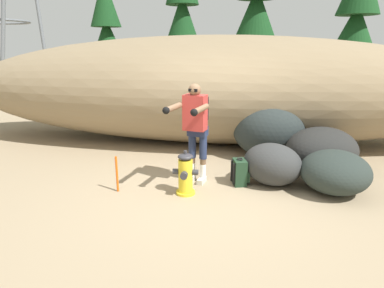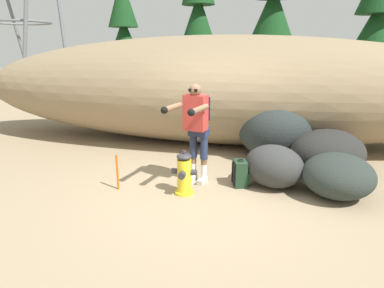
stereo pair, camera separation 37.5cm
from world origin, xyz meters
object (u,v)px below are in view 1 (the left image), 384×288
fire_hydrant (185,174)px  utility_worker (196,122)px  boulder_large (322,150)px  boulder_outlier (272,164)px  boulder_small (335,172)px  spare_backpack (240,172)px  boulder_mid (268,128)px  survey_stake (117,174)px

fire_hydrant → utility_worker: (0.10, 0.45, 0.76)m
utility_worker → boulder_large: bearing=124.7°
boulder_large → boulder_outlier: (-0.97, -0.74, -0.07)m
boulder_small → spare_backpack: bearing=176.2°
spare_backpack → boulder_mid: boulder_mid is taller
utility_worker → boulder_small: 2.40m
fire_hydrant → boulder_small: (2.38, 0.41, 0.01)m
fire_hydrant → boulder_outlier: size_ratio=0.72×
boulder_large → spare_backpack: bearing=-151.0°
survey_stake → boulder_outlier: bearing=14.8°
survey_stake → boulder_small: bearing=7.6°
boulder_mid → boulder_small: 1.96m
utility_worker → boulder_outlier: 1.50m
utility_worker → boulder_small: (2.28, -0.04, -0.75)m
utility_worker → boulder_large: utility_worker is taller
utility_worker → boulder_small: utility_worker is taller
fire_hydrant → survey_stake: (-1.11, -0.06, -0.03)m
boulder_mid → boulder_small: (0.94, -1.70, -0.29)m
utility_worker → spare_backpack: 1.16m
boulder_large → boulder_mid: boulder_mid is taller
boulder_large → boulder_outlier: 1.22m
boulder_mid → boulder_large: bearing=-39.2°
spare_backpack → boulder_mid: (0.58, 1.60, 0.41)m
spare_backpack → boulder_large: boulder_large is taller
utility_worker → boulder_outlier: (1.30, 0.16, -0.74)m
survey_stake → fire_hydrant: bearing=3.0°
fire_hydrant → boulder_outlier: 1.53m
spare_backpack → boulder_mid: 1.75m
boulder_large → boulder_mid: bearing=140.8°
boulder_large → survey_stake: (-3.49, -1.41, -0.13)m
fire_hydrant → boulder_large: size_ratio=0.53×
boulder_small → boulder_outlier: boulder_outlier is taller
survey_stake → spare_backpack: bearing=16.0°
boulder_outlier → fire_hydrant: bearing=-156.6°
boulder_mid → boulder_outlier: boulder_mid is taller
utility_worker → boulder_outlier: utility_worker is taller
spare_backpack → boulder_outlier: 0.57m
boulder_small → fire_hydrant: bearing=-170.3°
boulder_mid → boulder_outlier: 1.52m
spare_backpack → boulder_small: boulder_small is taller
boulder_large → boulder_outlier: size_ratio=1.36×
boulder_large → fire_hydrant: bearing=-150.4°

